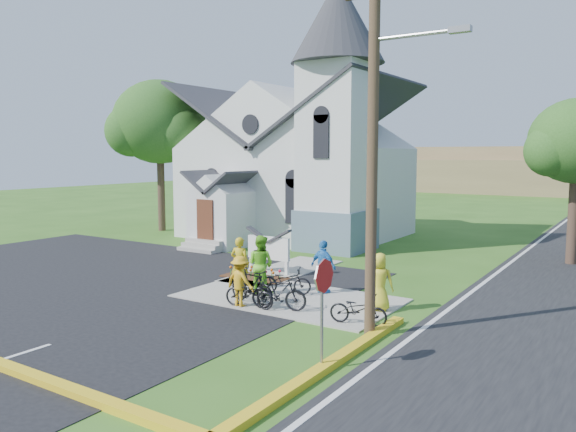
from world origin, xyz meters
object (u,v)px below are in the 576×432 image
Objects in this scene: cyclist_0 at (240,263)px; bike_2 at (249,293)px; stop_sign at (323,290)px; bike_0 at (285,281)px; church_sign at (269,248)px; cyclist_4 at (379,282)px; cyclist_1 at (261,264)px; bike_3 at (279,293)px; cyclist_2 at (323,267)px; cyclist_3 at (240,281)px; utility_pole at (375,126)px; bike_1 at (252,286)px; bike_4 at (358,309)px.

cyclist_0 reaches higher than bike_2.
stop_sign is 6.65m from bike_0.
church_sign is at bearing 21.72° from bike_0.
cyclist_0 is 1.05× the size of cyclist_4.
cyclist_0 reaches higher than church_sign.
church_sign is at bearing -60.06° from cyclist_1.
stop_sign is 1.44× the size of bike_3.
cyclist_2 is at bearing -25.14° from church_sign.
cyclist_3 is at bearing 146.64° from bike_0.
stop_sign reaches higher than cyclist_3.
church_sign is 9.18m from utility_pole.
bike_1 is 2.72m from cyclist_2.
cyclist_1 reaches higher than bike_4.
bike_2 is at bearing 89.69° from bike_3.
cyclist_2 is (3.35, -1.57, -0.08)m from church_sign.
bike_4 is at bearing 76.51° from cyclist_4.
church_sign is at bearing -61.35° from cyclist_3.
bike_1 is (0.55, -1.24, -0.42)m from cyclist_1.
cyclist_4 is at bearing -176.93° from cyclist_1.
bike_3 is (-3.36, 3.26, -1.22)m from stop_sign.
cyclist_1 is 1.18× the size of bike_2.
cyclist_1 reaches higher than cyclist_0.
cyclist_0 is at bearing 161.52° from utility_pole.
cyclist_4 is at bearing 168.89° from cyclist_0.
cyclist_3 is at bearing 83.67° from bike_2.
church_sign is 3.70m from cyclist_2.
bike_4 is at bearing -82.01° from bike_1.
cyclist_1 is at bearing 89.08° from bike_0.
bike_4 is at bearing 161.77° from cyclist_1.
bike_4 is (3.51, -1.70, -0.03)m from bike_0.
bike_1 is 0.48m from cyclist_3.
cyclist_2 reaches higher than bike_4.
cyclist_4 reaches higher than bike_3.
church_sign is at bearing 131.88° from stop_sign.
bike_3 reaches higher than bike_4.
bike_0 is 0.97× the size of cyclist_2.
bike_1 is 3.94m from cyclist_4.
cyclist_1 is 1.05× the size of bike_1.
cyclist_0 is 1.07× the size of bike_3.
utility_pole is at bearing -100.43° from bike_2.
cyclist_1 is (-5.03, 4.65, -0.75)m from stop_sign.
utility_pole is 7.59m from cyclist_0.
bike_2 is (0.21, -0.40, -0.12)m from bike_1.
cyclist_0 reaches higher than cyclist_2.
utility_pole is 6.00× the size of bike_2.
bike_1 is (-4.41, 0.70, -4.79)m from utility_pole.
stop_sign reaches higher than church_sign.
cyclist_0 is 2.94m from bike_3.
cyclist_3 is 0.90× the size of cyclist_4.
church_sign is at bearing -40.81° from cyclist_4.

